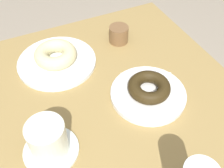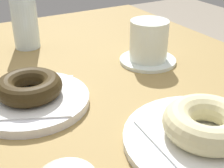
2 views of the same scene
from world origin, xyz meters
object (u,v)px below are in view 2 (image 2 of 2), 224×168
(plate_chocolate_ring, at_px, (31,100))
(water_glass, at_px, (25,19))
(donut_sugar_ring, at_px, (207,123))
(plate_sugar_ring, at_px, (204,140))
(donut_chocolate_ring, at_px, (29,86))
(coffee_cup, at_px, (149,43))

(plate_chocolate_ring, xyz_separation_m, water_glass, (0.27, -0.07, 0.06))
(plate_chocolate_ring, height_order, donut_sugar_ring, donut_sugar_ring)
(plate_chocolate_ring, xyz_separation_m, plate_sugar_ring, (-0.22, -0.18, -0.00))
(plate_chocolate_ring, distance_m, plate_sugar_ring, 0.28)
(donut_chocolate_ring, distance_m, coffee_cup, 0.28)
(donut_sugar_ring, bearing_deg, coffee_cup, -19.51)
(donut_chocolate_ring, xyz_separation_m, donut_sugar_ring, (-0.22, -0.18, 0.00))
(coffee_cup, bearing_deg, plate_sugar_ring, 160.49)
(plate_chocolate_ring, relative_size, water_glass, 1.41)
(donut_chocolate_ring, bearing_deg, plate_chocolate_ring, 0.00)
(donut_sugar_ring, relative_size, water_glass, 0.87)
(donut_sugar_ring, height_order, coffee_cup, coffee_cup)
(plate_sugar_ring, xyz_separation_m, water_glass, (0.49, 0.10, 0.06))
(plate_chocolate_ring, distance_m, donut_chocolate_ring, 0.03)
(plate_sugar_ring, distance_m, coffee_cup, 0.29)
(plate_chocolate_ring, height_order, water_glass, water_glass)
(plate_chocolate_ring, height_order, plate_sugar_ring, plate_chocolate_ring)
(plate_chocolate_ring, height_order, coffee_cup, coffee_cup)
(plate_sugar_ring, xyz_separation_m, donut_sugar_ring, (0.00, 0.00, 0.03))
(donut_chocolate_ring, bearing_deg, coffee_cup, -79.97)
(water_glass, xyz_separation_m, coffee_cup, (-0.22, -0.20, -0.03))
(donut_sugar_ring, bearing_deg, water_glass, 12.02)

